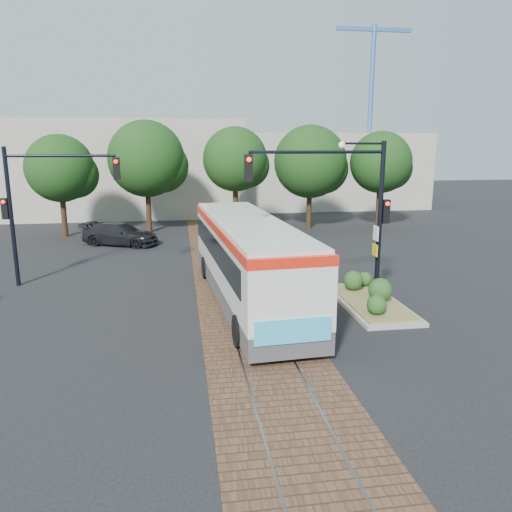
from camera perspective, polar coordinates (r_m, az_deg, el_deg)
The scene contains 10 objects.
ground at distance 19.64m, azimuth -1.42°, elevation -5.40°, with size 120.00×120.00×0.00m, color black.
trackbed at distance 23.45m, azimuth -2.67°, elevation -2.36°, with size 3.60×40.00×0.02m.
tree_row at distance 35.13m, azimuth -2.96°, elevation 10.69°, with size 26.40×5.60×7.67m.
warehouses at distance 47.35m, azimuth -6.61°, elevation 9.91°, with size 40.00×13.00×8.00m.
crane at distance 56.52m, azimuth 13.01°, elevation 17.32°, with size 8.00×0.50×18.00m.
city_bus at distance 19.43m, azimuth -0.95°, elevation -0.05°, with size 3.43×12.31×3.25m.
traffic_island at distance 19.88m, azimuth 12.87°, elevation -4.50°, with size 2.20×5.20×1.13m.
signal_pole_main at distance 18.87m, azimuth 10.62°, elevation 6.57°, with size 5.49×0.46×6.00m.
signal_pole_left at distance 23.41m, azimuth -23.72°, elevation 6.17°, with size 4.99×0.34×6.00m.
parked_car at distance 31.70m, azimuth -15.23°, elevation 2.45°, with size 1.91×4.70×1.36m, color black.
Camera 1 is at (-2.35, -18.51, 6.14)m, focal length 35.00 mm.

